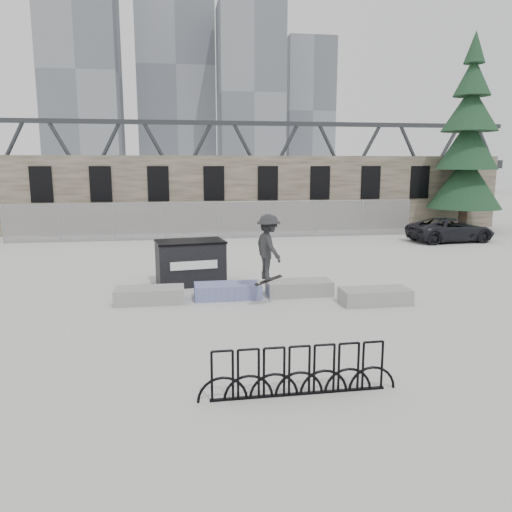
{
  "coord_description": "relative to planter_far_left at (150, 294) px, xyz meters",
  "views": [
    {
      "loc": [
        -2.02,
        -14.47,
        4.01
      ],
      "look_at": [
        0.2,
        0.04,
        1.3
      ],
      "focal_mm": 35.0,
      "sensor_mm": 36.0,
      "label": 1
    }
  ],
  "objects": [
    {
      "name": "stone_wall",
      "position": [
        2.96,
        16.23,
        2.01
      ],
      "size": [
        36.0,
        2.58,
        4.5
      ],
      "color": "brown",
      "rests_on": "ground"
    },
    {
      "name": "suv",
      "position": [
        14.97,
        9.62,
        0.38
      ],
      "size": [
        4.66,
        2.45,
        1.25
      ],
      "primitive_type": "imported",
      "rotation": [
        0.0,
        0.0,
        1.66
      ],
      "color": "black",
      "rests_on": "ground"
    },
    {
      "name": "planter_far_left",
      "position": [
        0.0,
        0.0,
        0.0
      ],
      "size": [
        2.0,
        0.9,
        0.45
      ],
      "color": "#969593",
      "rests_on": "ground"
    },
    {
      "name": "chainlink_fence",
      "position": [
        2.96,
        12.49,
        0.79
      ],
      "size": [
        22.06,
        0.06,
        2.02
      ],
      "color": "gray",
      "rests_on": "ground"
    },
    {
      "name": "spruce_tree",
      "position": [
        17.87,
        13.39,
        4.76
      ],
      "size": [
        4.29,
        4.29,
        11.5
      ],
      "color": "#38281E",
      "rests_on": "ground"
    },
    {
      "name": "truss_bridge",
      "position": [
        12.96,
        54.99,
        3.89
      ],
      "size": [
        70.0,
        3.0,
        9.8
      ],
      "color": "#2D3033",
      "rests_on": "ground"
    },
    {
      "name": "skateboarder",
      "position": [
        3.36,
        -0.97,
        1.48
      ],
      "size": [
        0.99,
        1.33,
        2.0
      ],
      "rotation": [
        0.0,
        0.0,
        1.85
      ],
      "color": "#262628",
      "rests_on": "ground"
    },
    {
      "name": "ground",
      "position": [
        2.96,
        -0.01,
        -0.24
      ],
      "size": [
        120.0,
        120.0,
        0.0
      ],
      "primitive_type": "plane",
      "color": "#BBBAB6",
      "rests_on": "ground"
    },
    {
      "name": "planter_center_right",
      "position": [
        4.54,
        0.2,
        0.0
      ],
      "size": [
        2.0,
        0.9,
        0.45
      ],
      "color": "#969593",
      "rests_on": "ground"
    },
    {
      "name": "bike_rack",
      "position": [
        2.93,
        -6.49,
        0.19
      ],
      "size": [
        3.59,
        0.1,
        0.9
      ],
      "rotation": [
        0.0,
        0.0,
        0.01
      ],
      "color": "black",
      "rests_on": "ground"
    },
    {
      "name": "planter_offset",
      "position": [
        6.5,
        -1.12,
        0.0
      ],
      "size": [
        2.0,
        0.9,
        0.45
      ],
      "color": "#969593",
      "rests_on": "ground"
    },
    {
      "name": "planter_center_left",
      "position": [
        2.31,
        0.17,
        0.0
      ],
      "size": [
        2.0,
        0.9,
        0.45
      ],
      "color": "#3A48AE",
      "rests_on": "ground"
    },
    {
      "name": "dumpster",
      "position": [
        1.25,
        2.19,
        0.51
      ],
      "size": [
        2.44,
        1.71,
        1.49
      ],
      "rotation": [
        0.0,
        0.0,
        0.15
      ],
      "color": "black",
      "rests_on": "ground"
    },
    {
      "name": "skyline_towers",
      "position": [
        1.95,
        93.81,
        20.55
      ],
      "size": [
        58.0,
        28.0,
        48.0
      ],
      "color": "slate",
      "rests_on": "ground"
    }
  ]
}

